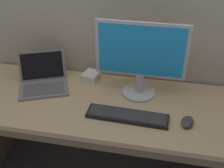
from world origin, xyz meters
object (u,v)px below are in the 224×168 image
(computer_mouse, at_px, (187,122))
(external_monitor, at_px, (141,59))
(laptop_space_gray, at_px, (43,80))
(external_drive_box, at_px, (91,76))
(wired_keyboard, at_px, (127,116))

(computer_mouse, bearing_deg, external_monitor, 154.90)
(laptop_space_gray, bearing_deg, external_drive_box, 25.73)
(external_monitor, bearing_deg, wired_keyboard, -97.77)
(external_monitor, xyz_separation_m, wired_keyboard, (-0.03, -0.25, -0.25))
(external_monitor, xyz_separation_m, computer_mouse, (0.31, -0.25, -0.24))
(external_monitor, height_order, external_drive_box, external_monitor)
(laptop_space_gray, distance_m, external_monitor, 0.68)
(wired_keyboard, bearing_deg, external_drive_box, 130.73)
(wired_keyboard, xyz_separation_m, external_drive_box, (-0.32, 0.37, 0.02))
(laptop_space_gray, bearing_deg, computer_mouse, -12.87)
(laptop_space_gray, height_order, external_monitor, external_monitor)
(external_monitor, bearing_deg, computer_mouse, -38.72)
(computer_mouse, relative_size, external_drive_box, 0.91)
(external_monitor, relative_size, wired_keyboard, 1.15)
(wired_keyboard, bearing_deg, computer_mouse, 1.36)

